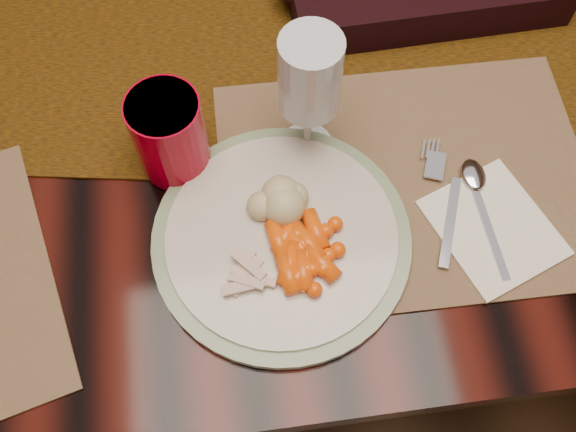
{
  "coord_description": "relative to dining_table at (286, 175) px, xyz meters",
  "views": [
    {
      "loc": [
        -0.07,
        -0.59,
        1.42
      ],
      "look_at": [
        -0.03,
        -0.29,
        0.8
      ],
      "focal_mm": 40.0,
      "sensor_mm": 36.0,
      "label": 1
    }
  ],
  "objects": [
    {
      "name": "floor",
      "position": [
        0.0,
        0.0,
        -0.38
      ],
      "size": [
        5.0,
        5.0,
        0.0
      ],
      "primitive_type": "plane",
      "color": "black",
      "rests_on": "ground"
    },
    {
      "name": "dining_table",
      "position": [
        0.0,
        0.0,
        0.0
      ],
      "size": [
        1.8,
        1.0,
        0.75
      ],
      "primitive_type": "cube",
      "color": "black",
      "rests_on": "floor"
    },
    {
      "name": "table_runner",
      "position": [
        0.05,
        -0.04,
        0.38
      ],
      "size": [
        1.9,
        0.69,
        0.0
      ],
      "primitive_type": "cube",
      "rotation": [
        0.0,
        0.0,
        -0.17
      ],
      "color": "#3F2008",
      "rests_on": "dining_table"
    },
    {
      "name": "placemat_main",
      "position": [
        0.11,
        -0.24,
        0.38
      ],
      "size": [
        0.45,
        0.33,
        0.0
      ],
      "primitive_type": "cube",
      "rotation": [
        0.0,
        0.0,
        -0.02
      ],
      "color": "brown",
      "rests_on": "dining_table"
    },
    {
      "name": "dinner_plate",
      "position": [
        -0.04,
        -0.3,
        0.39
      ],
      "size": [
        0.3,
        0.3,
        0.02
      ],
      "primitive_type": "cylinder",
      "rotation": [
        0.0,
        0.0,
        0.02
      ],
      "color": "beige",
      "rests_on": "placemat_main"
    },
    {
      "name": "baby_carrots",
      "position": [
        -0.01,
        -0.33,
        0.4
      ],
      "size": [
        0.14,
        0.13,
        0.02
      ],
      "primitive_type": null,
      "rotation": [
        0.0,
        0.0,
        -0.32
      ],
      "color": "#FD5206",
      "rests_on": "dinner_plate"
    },
    {
      "name": "mashed_potatoes",
      "position": [
        -0.04,
        -0.25,
        0.42
      ],
      "size": [
        0.09,
        0.08,
        0.05
      ],
      "primitive_type": null,
      "rotation": [
        0.0,
        0.0,
        -0.04
      ],
      "color": "beige",
      "rests_on": "dinner_plate"
    },
    {
      "name": "turkey_shreds",
      "position": [
        -0.09,
        -0.34,
        0.4
      ],
      "size": [
        0.07,
        0.06,
        0.02
      ],
      "primitive_type": null,
      "rotation": [
        0.0,
        0.0,
        0.01
      ],
      "color": "beige",
      "rests_on": "dinner_plate"
    },
    {
      "name": "napkin",
      "position": [
        0.2,
        -0.31,
        0.38
      ],
      "size": [
        0.16,
        0.17,
        0.0
      ],
      "primitive_type": "cube",
      "rotation": [
        0.0,
        0.0,
        0.37
      ],
      "color": "white",
      "rests_on": "placemat_main"
    },
    {
      "name": "fork",
      "position": [
        0.15,
        -0.28,
        0.39
      ],
      "size": [
        0.08,
        0.15,
        0.0
      ],
      "primitive_type": null,
      "rotation": [
        0.0,
        0.0,
        -0.37
      ],
      "color": "white",
      "rests_on": "napkin"
    },
    {
      "name": "spoon",
      "position": [
        0.19,
        -0.3,
        0.39
      ],
      "size": [
        0.04,
        0.14,
        0.0
      ],
      "primitive_type": null,
      "rotation": [
        0.0,
        0.0,
        0.05
      ],
      "color": "silver",
      "rests_on": "napkin"
    },
    {
      "name": "red_cup",
      "position": [
        -0.15,
        -0.18,
        0.44
      ],
      "size": [
        0.09,
        0.09,
        0.11
      ],
      "primitive_type": "cylinder",
      "rotation": [
        0.0,
        0.0,
        -0.03
      ],
      "color": "#A50018",
      "rests_on": "placemat_main"
    },
    {
      "name": "wine_glass",
      "position": [
        0.0,
        -0.17,
        0.47
      ],
      "size": [
        0.08,
        0.08,
        0.19
      ],
      "primitive_type": null,
      "rotation": [
        0.0,
        0.0,
        -0.23
      ],
      "color": "silver",
      "rests_on": "dining_table"
    }
  ]
}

